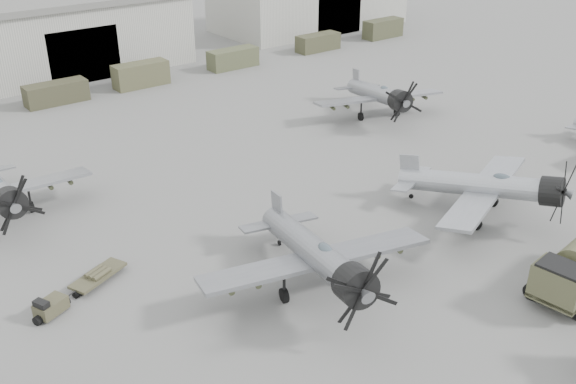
% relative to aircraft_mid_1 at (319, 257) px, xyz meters
% --- Properties ---
extents(ground, '(220.00, 220.00, 0.00)m').
position_rel_aircraft_mid_1_xyz_m(ground, '(5.60, -8.10, -2.47)').
color(ground, '#535351').
rests_on(ground, ground).
extents(hangar_center, '(29.00, 14.80, 8.70)m').
position_rel_aircraft_mid_1_xyz_m(hangar_center, '(5.60, 53.86, 1.90)').
color(hangar_center, '#B1B0A5').
rests_on(hangar_center, ground).
extents(support_truck_3, '(6.28, 2.20, 2.16)m').
position_rel_aircraft_mid_1_xyz_m(support_truck_3, '(0.23, 41.90, -1.39)').
color(support_truck_3, '#383825').
rests_on(support_truck_3, ground).
extents(support_truck_4, '(6.08, 2.20, 2.62)m').
position_rel_aircraft_mid_1_xyz_m(support_truck_4, '(9.74, 41.90, -1.16)').
color(support_truck_4, '#48482F').
rests_on(support_truck_4, ground).
extents(support_truck_5, '(6.26, 2.20, 2.28)m').
position_rel_aircraft_mid_1_xyz_m(support_truck_5, '(21.88, 41.90, -1.33)').
color(support_truck_5, '#454930').
rests_on(support_truck_5, ground).
extents(support_truck_6, '(6.14, 2.20, 2.17)m').
position_rel_aircraft_mid_1_xyz_m(support_truck_6, '(35.31, 41.90, -1.39)').
color(support_truck_6, '#3C3C27').
rests_on(support_truck_6, ground).
extents(support_truck_7, '(6.11, 2.20, 2.56)m').
position_rel_aircraft_mid_1_xyz_m(support_truck_7, '(47.44, 41.90, -1.19)').
color(support_truck_7, '#3C3E28').
rests_on(support_truck_7, ground).
extents(aircraft_mid_1, '(13.66, 12.29, 5.44)m').
position_rel_aircraft_mid_1_xyz_m(aircraft_mid_1, '(0.00, 0.00, 0.00)').
color(aircraft_mid_1, gray).
rests_on(aircraft_mid_1, ground).
extents(aircraft_mid_2, '(12.89, 11.63, 5.20)m').
position_rel_aircraft_mid_1_xyz_m(aircraft_mid_2, '(14.95, -0.27, -0.11)').
color(aircraft_mid_2, '#9C9FA4').
rests_on(aircraft_mid_2, ground).
extents(aircraft_far_1, '(12.72, 11.46, 5.11)m').
position_rel_aircraft_mid_1_xyz_m(aircraft_far_1, '(23.24, 18.35, -0.15)').
color(aircraft_far_1, gray).
rests_on(aircraft_far_1, ground).
extents(tug_trailer, '(6.11, 3.52, 1.24)m').
position_rel_aircraft_mid_1_xyz_m(tug_trailer, '(-11.37, 7.93, -2.01)').
color(tug_trailer, '#413F2A').
rests_on(tug_trailer, ground).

